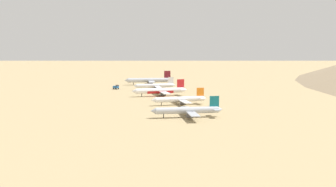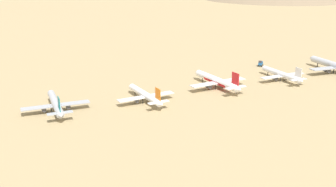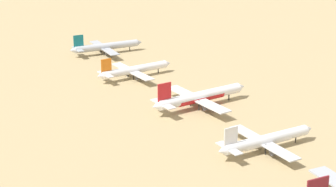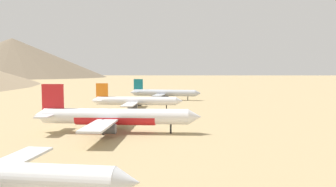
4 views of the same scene
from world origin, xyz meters
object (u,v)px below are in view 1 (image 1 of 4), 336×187
(parked_jet_0, at_px, (150,80))
(parked_jet_1, at_px, (155,86))
(parked_jet_4, at_px, (188,110))
(parked_jet_3, at_px, (180,99))
(service_truck, at_px, (116,87))
(parked_jet_2, at_px, (160,91))

(parked_jet_0, distance_m, parked_jet_1, 41.64)
(parked_jet_0, distance_m, parked_jet_4, 171.15)
(parked_jet_3, height_order, service_truck, parked_jet_3)
(parked_jet_2, xyz_separation_m, parked_jet_4, (9.02, 86.58, -0.36))
(service_truck, bearing_deg, parked_jet_3, 104.06)
(parked_jet_2, xyz_separation_m, parked_jet_3, (-0.56, 44.79, -0.52))
(parked_jet_4, height_order, service_truck, parked_jet_4)
(parked_jet_2, xyz_separation_m, service_truck, (24.54, -55.43, -1.99))
(parked_jet_2, bearing_deg, service_truck, -66.12)
(parked_jet_0, height_order, service_truck, parked_jet_0)
(parked_jet_0, relative_size, parked_jet_3, 1.27)
(parked_jet_0, distance_m, parked_jet_3, 128.56)
(parked_jet_4, distance_m, service_truck, 142.86)
(parked_jet_0, xyz_separation_m, service_truck, (36.74, 27.81, -2.46))
(parked_jet_0, height_order, parked_jet_3, parked_jet_0)
(parked_jet_1, xyz_separation_m, parked_jet_3, (6.49, 86.72, 0.05))
(parked_jet_2, bearing_deg, parked_jet_4, 84.05)
(parked_jet_2, bearing_deg, parked_jet_3, 90.72)
(parked_jet_0, height_order, parked_jet_2, parked_jet_0)
(parked_jet_2, bearing_deg, parked_jet_0, -98.34)
(parked_jet_1, bearing_deg, service_truck, -23.13)
(parked_jet_0, distance_m, service_truck, 46.15)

